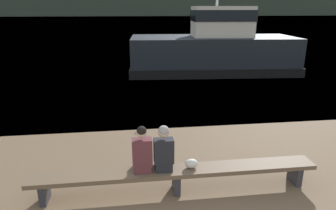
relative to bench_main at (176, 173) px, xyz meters
name	(u,v)px	position (x,y,z in m)	size (l,w,h in m)	color
water_surface	(129,17)	(-0.31, 123.31, -0.40)	(240.00, 240.00, 0.00)	#5684A3
far_shoreline	(128,6)	(-0.31, 142.29, 4.14)	(600.00, 12.00, 9.09)	#384233
bench_main	(176,173)	(0.00, 0.00, 0.00)	(5.64, 0.47, 0.50)	brown
person_left	(142,152)	(-0.66, 0.01, 0.50)	(0.38, 0.42, 0.95)	#56282D
person_right	(164,150)	(-0.25, 0.01, 0.51)	(0.38, 0.43, 0.95)	black
shopping_bag	(191,164)	(0.30, 0.02, 0.19)	(0.26, 0.18, 0.19)	beige
tugboat_red	(214,52)	(3.92, 11.40, 0.76)	(9.46, 4.28, 6.10)	black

